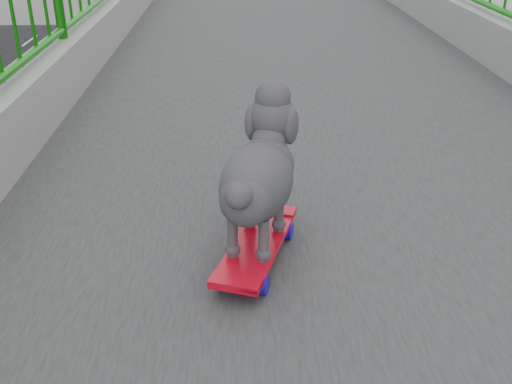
{
  "coord_description": "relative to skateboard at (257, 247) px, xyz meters",
  "views": [
    {
      "loc": [
        -0.4,
        2.45,
        8.05
      ],
      "look_at": [
        -0.34,
        4.11,
        7.22
      ],
      "focal_mm": 42.0,
      "sensor_mm": 36.0,
      "label": 1
    }
  ],
  "objects": [
    {
      "name": "skateboard",
      "position": [
        0.0,
        0.0,
        0.0
      ],
      "size": [
        0.3,
        0.53,
        0.07
      ],
      "rotation": [
        0.0,
        0.0,
        -0.31
      ],
      "color": "red",
      "rests_on": "footbridge"
    },
    {
      "name": "poodle",
      "position": [
        0.01,
        0.03,
        0.25
      ],
      "size": [
        0.31,
        0.5,
        0.43
      ],
      "rotation": [
        0.0,
        0.0,
        -0.31
      ],
      "color": "#2F2D32",
      "rests_on": "skateboard"
    }
  ]
}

